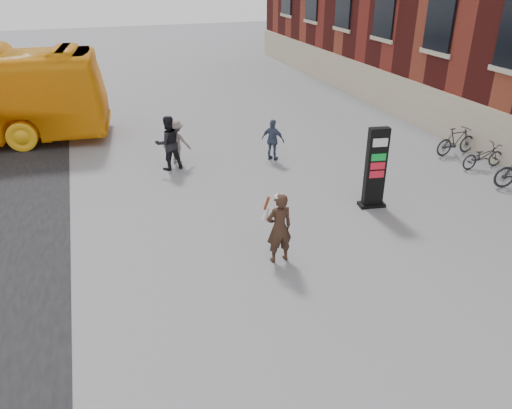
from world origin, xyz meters
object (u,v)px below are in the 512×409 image
object	(u,v)px
bike_7	(456,141)
pedestrian_a	(168,143)
pedestrian_c	(273,140)
info_pylon	(375,168)
bike_6	(483,156)
woman	(279,227)
pedestrian_b	(176,142)

from	to	relation	value
bike_7	pedestrian_a	bearing A→B (deg)	75.62
pedestrian_c	pedestrian_a	bearing A→B (deg)	40.32
info_pylon	pedestrian_a	bearing A→B (deg)	145.86
bike_6	woman	bearing A→B (deg)	110.33
woman	bike_7	distance (m)	10.02
woman	bike_6	world-z (taller)	woman
info_pylon	pedestrian_c	size ratio (longest dim) A/B	1.60
woman	pedestrian_c	xyz separation A→B (m)	(2.24, 6.36, -0.16)
woman	bike_6	bearing A→B (deg)	-162.99
pedestrian_a	woman	bearing A→B (deg)	92.84
info_pylon	woman	xyz separation A→B (m)	(-3.66, -1.87, -0.29)
bike_6	pedestrian_b	bearing A→B (deg)	68.42
bike_6	pedestrian_c	bearing A→B (deg)	64.98
woman	pedestrian_b	bearing A→B (deg)	-84.84
info_pylon	woman	world-z (taller)	info_pylon
info_pylon	pedestrian_b	size ratio (longest dim) A/B	1.54
pedestrian_a	pedestrian_b	bearing A→B (deg)	-135.13
pedestrian_c	bike_7	xyz separation A→B (m)	(6.60, -1.67, -0.23)
pedestrian_a	pedestrian_c	distance (m)	3.70
info_pylon	pedestrian_c	xyz separation A→B (m)	(-1.42, 4.49, -0.44)
pedestrian_a	bike_7	size ratio (longest dim) A/B	1.08
woman	pedestrian_a	distance (m)	6.85
info_pylon	bike_7	xyz separation A→B (m)	(5.18, 2.82, -0.67)
info_pylon	bike_6	size ratio (longest dim) A/B	1.45
pedestrian_a	bike_6	distance (m)	10.85
pedestrian_a	bike_7	bearing A→B (deg)	159.66
bike_7	pedestrian_b	bearing A→B (deg)	72.50
pedestrian_b	info_pylon	bearing A→B (deg)	160.28
info_pylon	bike_7	size ratio (longest dim) A/B	1.37
pedestrian_b	bike_7	bearing A→B (deg)	-165.58
info_pylon	pedestrian_c	bearing A→B (deg)	116.92
info_pylon	woman	bearing A→B (deg)	-143.65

